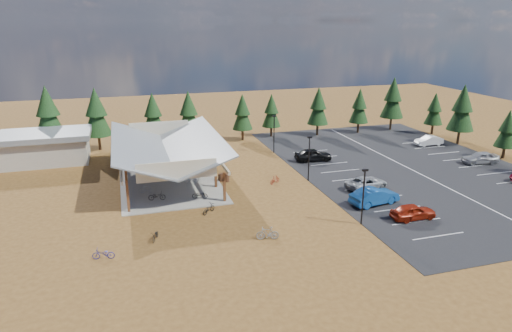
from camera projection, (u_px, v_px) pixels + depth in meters
name	position (u px, v px, depth m)	size (l,w,h in m)	color
ground	(272.00, 191.00, 48.10)	(140.00, 140.00, 0.00)	#593817
asphalt_lot	(407.00, 167.00, 55.88)	(27.00, 44.00, 0.04)	black
concrete_pad	(169.00, 179.00, 51.75)	(10.60, 18.60, 0.10)	gray
bike_pavilion	(167.00, 147.00, 50.60)	(11.65, 19.40, 4.97)	#5A2A19
outbuilding	(46.00, 147.00, 57.36)	(11.00, 7.00, 3.90)	#ADA593
lamp_post_0	(363.00, 193.00, 39.44)	(0.50, 0.25, 5.14)	black
lamp_post_1	(309.00, 155.00, 50.39)	(0.50, 0.25, 5.14)	black
lamp_post_2	(274.00, 131.00, 61.34)	(0.50, 0.25, 5.14)	black
trash_bin_0	(227.00, 178.00, 50.90)	(0.60, 0.60, 0.90)	#452918
trash_bin_1	(221.00, 177.00, 51.02)	(0.60, 0.60, 0.90)	#452918
pine_0	(48.00, 112.00, 60.60)	(3.93, 3.93, 9.15)	#382314
pine_1	(96.00, 112.00, 61.94)	(3.73, 3.73, 8.68)	#382314
pine_2	(153.00, 113.00, 64.65)	(3.26, 3.26, 7.59)	#382314
pine_3	(189.00, 112.00, 64.96)	(3.35, 3.35, 7.81)	#382314
pine_4	(242.00, 112.00, 67.50)	(3.00, 3.00, 6.99)	#382314
pine_5	(271.00, 111.00, 69.65)	(2.85, 2.85, 6.65)	#382314
pine_6	(318.00, 106.00, 70.21)	(3.25, 3.25, 7.57)	#382314
pine_7	(359.00, 106.00, 71.94)	(3.04, 3.04, 7.09)	#382314
pine_8	(393.00, 98.00, 73.76)	(3.69, 3.69, 8.60)	#382314
pine_11	(508.00, 129.00, 58.55)	(2.75, 2.75, 6.41)	#382314
pine_12	(462.00, 108.00, 64.92)	(3.74, 3.74, 8.71)	#382314
pine_13	(435.00, 109.00, 71.32)	(2.82, 2.82, 6.57)	#382314
bike_0	(157.00, 196.00, 45.36)	(0.59, 1.68, 0.88)	black
bike_1	(146.00, 189.00, 47.24)	(0.42, 1.49, 0.89)	gray
bike_2	(146.00, 171.00, 52.83)	(0.61, 1.75, 0.92)	navy
bike_3	(154.00, 157.00, 58.36)	(0.43, 1.52, 0.91)	#9D170A
bike_4	(200.00, 195.00, 45.78)	(0.54, 1.55, 0.82)	black
bike_5	(192.00, 179.00, 50.24)	(0.44, 1.56, 0.94)	gray
bike_6	(190.00, 170.00, 53.15)	(0.61, 1.75, 0.92)	navy
bike_7	(179.00, 156.00, 58.51)	(0.47, 1.66, 1.00)	maroon
bike_8	(155.00, 236.00, 37.30)	(0.55, 1.57, 0.82)	black
bike_10	(103.00, 254.00, 34.32)	(0.58, 1.66, 0.87)	navy
bike_12	(209.00, 209.00, 42.51)	(0.60, 1.73, 0.91)	black
bike_13	(268.00, 233.00, 37.37)	(0.53, 1.86, 1.12)	gray
bike_15	(275.00, 180.00, 50.28)	(0.43, 1.52, 0.91)	maroon
bike_16	(208.00, 173.00, 52.47)	(0.53, 1.51, 0.79)	black
car_0	(413.00, 212.00, 41.13)	(1.67, 4.15, 1.41)	maroon
car_1	(374.00, 196.00, 44.42)	(1.76, 5.05, 1.66)	#144A93
car_2	(366.00, 183.00, 48.59)	(2.20, 4.77, 1.32)	gray
car_4	(313.00, 155.00, 58.20)	(1.90, 4.71, 1.61)	black
car_8	(480.00, 158.00, 57.14)	(1.81, 4.50, 1.53)	gray
car_9	(429.00, 141.00, 65.51)	(1.45, 4.15, 1.37)	silver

